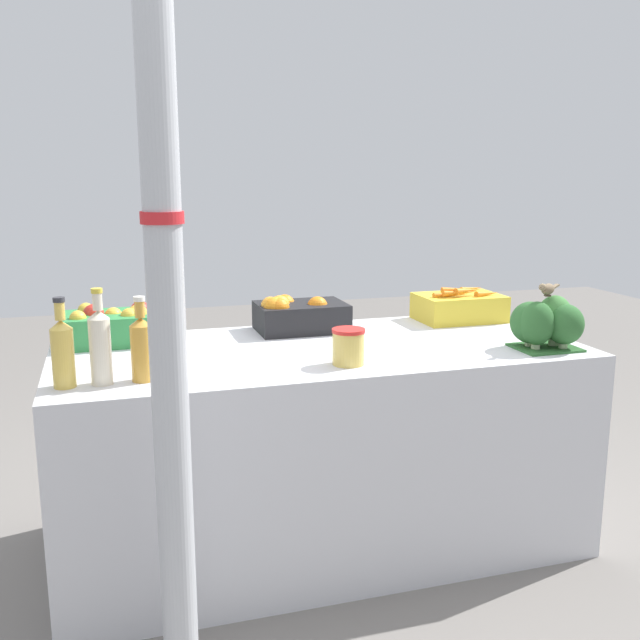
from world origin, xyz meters
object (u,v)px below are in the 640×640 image
Objects in this scene: support_pole at (164,264)px; juice_bottle_cloudy at (100,345)px; carrot_crate at (459,306)px; apple_crate at (114,325)px; broccoli_pile at (548,323)px; juice_bottle_amber at (142,347)px; pickle_jar at (348,347)px; sparrow_bird at (547,289)px; juice_bottle_golden at (63,351)px; orange_crate at (297,314)px.

support_pole reaches higher than juice_bottle_cloudy.
carrot_crate is 1.21× the size of juice_bottle_cloudy.
support_pole is 7.99× the size of juice_bottle_cloudy.
support_pole is at bearing -82.48° from apple_crate.
juice_bottle_amber is at bearing 179.74° from broccoli_pile.
pickle_jar is 0.76m from sparrow_bird.
apple_crate is 1.43m from carrot_crate.
juice_bottle_golden is 2.24× the size of pickle_jar.
carrot_crate is 2.84× the size of sparrow_bird.
juice_bottle_golden is at bearing -147.89° from orange_crate.
juice_bottle_golden reaches higher than pickle_jar.
juice_bottle_cloudy is (-0.05, -0.54, 0.05)m from apple_crate.
juice_bottle_amber is (-0.63, -0.54, 0.04)m from orange_crate.
sparrow_bird is at bearing -0.30° from juice_bottle_amber.
juice_bottle_cloudy is at bearing -29.36° from sparrow_bird.
juice_bottle_golden is at bearing 179.84° from pickle_jar.
carrot_crate is 0.55m from broccoli_pile.
sparrow_bird reaches higher than carrot_crate.
broccoli_pile is at bearing -83.45° from carrot_crate.
pickle_jar is (-0.76, 0.00, -0.04)m from broccoli_pile.
sparrow_bird is at bearing -0.28° from juice_bottle_cloudy.
support_pole is 1.64m from carrot_crate.
orange_crate is at bearing 35.61° from juice_bottle_cloudy.
apple_crate is at bearing 143.57° from pickle_jar.
orange_crate is 0.72m from carrot_crate.
juice_bottle_golden is at bearing -180.00° from juice_bottle_cloudy.
support_pole is 1.14m from orange_crate.
carrot_crate is 1.35× the size of juice_bottle_amber.
support_pole is 1.42m from sparrow_bird.
apple_crate is 0.92m from pickle_jar.
sparrow_bird is (1.41, -0.01, 0.11)m from juice_bottle_amber.
apple_crate is 1.00× the size of orange_crate.
broccoli_pile is at bearing -0.23° from juice_bottle_golden.
carrot_crate is 0.57m from sparrow_bird.
orange_crate reaches higher than apple_crate.
apple_crate is 1.59m from broccoli_pile.
broccoli_pile reaches higher than carrot_crate.
pickle_jar is at bearing -0.21° from juice_bottle_amber.
support_pole is 1.45m from broccoli_pile.
orange_crate is 2.91× the size of pickle_jar.
orange_crate is at bearing 40.41° from juice_bottle_amber.
apple_crate is 0.55m from juice_bottle_amber.
support_pole is 0.55m from juice_bottle_golden.
juice_bottle_amber is at bearing -139.59° from orange_crate.
support_pole reaches higher than apple_crate.
pickle_jar is at bearing -141.94° from carrot_crate.
broccoli_pile is 1.65m from juice_bottle_golden.
support_pole is 9.77× the size of broccoli_pile.
broccoli_pile is 0.91× the size of juice_bottle_amber.
apple_crate is 1.30× the size of juice_bottle_golden.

